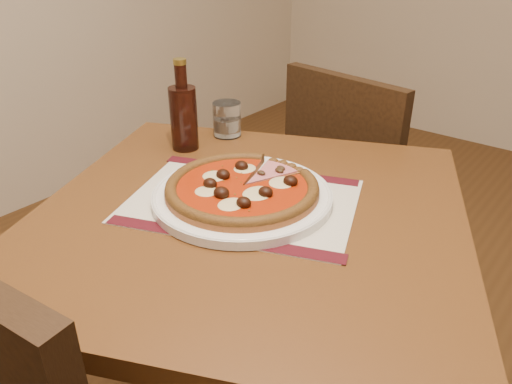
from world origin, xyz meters
The scene contains 8 objects.
table centered at (-0.78, 0.41, 0.65)m, with size 1.06×1.06×0.75m.
chair_far centered at (-0.90, 1.09, 0.49)m, with size 0.46×0.46×0.87m.
placemat centered at (-0.82, 0.43, 0.75)m, with size 0.44×0.31×0.00m, color beige.
plate centered at (-0.82, 0.43, 0.76)m, with size 0.35×0.35×0.02m, color white.
pizza centered at (-0.82, 0.43, 0.78)m, with size 0.30×0.30×0.04m.
ham_slice centered at (-0.81, 0.51, 0.78)m, with size 0.10×0.14×0.02m.
water_glass centered at (-1.07, 0.68, 0.79)m, with size 0.07×0.07×0.09m, color white.
bottle centered at (-1.10, 0.55, 0.83)m, with size 0.06×0.06×0.22m.
Camera 1 is at (-0.26, -0.22, 1.23)m, focal length 35.00 mm.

